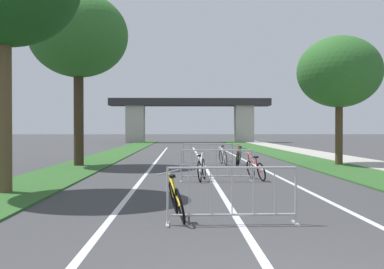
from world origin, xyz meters
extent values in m
cube|color=#2D5B26|center=(-5.71, 26.72, 0.03)|extent=(2.58, 65.31, 0.05)
cube|color=#2D5B26|center=(5.71, 26.72, 0.03)|extent=(2.58, 65.31, 0.05)
cube|color=#ADA89E|center=(8.19, 26.72, 0.04)|extent=(2.38, 65.31, 0.08)
cube|color=silver|center=(0.00, 18.89, 0.00)|extent=(0.14, 37.78, 0.01)
cube|color=silver|center=(2.43, 18.89, 0.00)|extent=(0.14, 37.78, 0.01)
cube|color=silver|center=(-2.43, 18.89, 0.00)|extent=(0.14, 37.78, 0.01)
cube|color=#2D2D30|center=(0.00, 53.98, 5.24)|extent=(20.84, 3.07, 0.93)
cube|color=#ADA89E|center=(-7.09, 53.98, 2.39)|extent=(2.33, 2.40, 4.78)
cube|color=#ADA89E|center=(7.09, 53.98, 2.39)|extent=(2.33, 2.40, 4.78)
cylinder|color=brown|center=(-5.77, 7.74, 2.07)|extent=(0.38, 0.38, 4.13)
cylinder|color=#3D2D1E|center=(-5.84, 16.57, 2.18)|extent=(0.45, 0.45, 4.36)
ellipsoid|color=#2D6628|center=(-5.84, 16.57, 6.08)|extent=(4.57, 4.57, 3.88)
cylinder|color=#4C3823|center=(6.41, 16.79, 1.48)|extent=(0.35, 0.35, 2.96)
ellipsoid|color=#2D6628|center=(6.41, 16.79, 4.45)|extent=(3.96, 3.96, 3.37)
cylinder|color=#ADADB2|center=(-1.32, 3.77, 0.53)|extent=(0.04, 0.04, 1.05)
cube|color=#ADADB2|center=(-1.32, 3.77, 0.01)|extent=(0.07, 0.44, 0.03)
cylinder|color=#ADADB2|center=(1.00, 3.81, 0.53)|extent=(0.04, 0.04, 1.05)
cube|color=#ADADB2|center=(1.00, 3.81, 0.01)|extent=(0.07, 0.44, 0.03)
cylinder|color=#ADADB2|center=(-0.16, 3.79, 1.03)|extent=(2.33, 0.08, 0.04)
cylinder|color=#ADADB2|center=(-0.16, 3.79, 0.18)|extent=(2.33, 0.08, 0.04)
cylinder|color=#ADADB2|center=(-0.93, 3.78, 0.61)|extent=(0.02, 0.02, 0.87)
cylinder|color=#ADADB2|center=(-0.55, 3.79, 0.61)|extent=(0.02, 0.02, 0.87)
cylinder|color=#ADADB2|center=(-0.16, 3.79, 0.61)|extent=(0.02, 0.02, 0.87)
cylinder|color=#ADADB2|center=(0.23, 3.80, 0.61)|extent=(0.02, 0.02, 0.87)
cylinder|color=#ADADB2|center=(0.62, 3.81, 0.61)|extent=(0.02, 0.02, 0.87)
cylinder|color=#ADADB2|center=(-1.09, 10.36, 0.53)|extent=(0.04, 0.04, 1.05)
cube|color=#ADADB2|center=(-1.09, 10.36, 0.01)|extent=(0.06, 0.44, 0.03)
cylinder|color=#ADADB2|center=(1.24, 10.39, 0.53)|extent=(0.04, 0.04, 1.05)
cube|color=#ADADB2|center=(1.24, 10.39, 0.01)|extent=(0.06, 0.44, 0.03)
cylinder|color=#ADADB2|center=(0.07, 10.37, 1.03)|extent=(2.33, 0.06, 0.04)
cylinder|color=#ADADB2|center=(0.07, 10.37, 0.18)|extent=(2.33, 0.06, 0.04)
cylinder|color=#ADADB2|center=(-0.70, 10.37, 0.61)|extent=(0.02, 0.02, 0.87)
cylinder|color=#ADADB2|center=(-0.31, 10.37, 0.61)|extent=(0.02, 0.02, 0.87)
cylinder|color=#ADADB2|center=(0.07, 10.37, 0.61)|extent=(0.02, 0.02, 0.87)
cylinder|color=#ADADB2|center=(0.46, 10.38, 0.61)|extent=(0.02, 0.02, 0.87)
cylinder|color=#ADADB2|center=(0.85, 10.38, 0.61)|extent=(0.02, 0.02, 0.87)
cylinder|color=#ADADB2|center=(-0.99, 16.97, 0.53)|extent=(0.04, 0.04, 1.05)
cube|color=#ADADB2|center=(-0.99, 16.97, 0.01)|extent=(0.07, 0.44, 0.03)
cylinder|color=#ADADB2|center=(1.34, 16.94, 0.53)|extent=(0.04, 0.04, 1.05)
cube|color=#ADADB2|center=(1.34, 16.94, 0.01)|extent=(0.07, 0.44, 0.03)
cylinder|color=#ADADB2|center=(0.18, 16.96, 1.03)|extent=(2.33, 0.07, 0.04)
cylinder|color=#ADADB2|center=(0.18, 16.96, 0.18)|extent=(2.33, 0.07, 0.04)
cylinder|color=#ADADB2|center=(-0.60, 16.97, 0.61)|extent=(0.02, 0.02, 0.87)
cylinder|color=#ADADB2|center=(-0.21, 16.96, 0.61)|extent=(0.02, 0.02, 0.87)
cylinder|color=#ADADB2|center=(0.18, 16.96, 0.61)|extent=(0.02, 0.02, 0.87)
cylinder|color=#ADADB2|center=(0.56, 16.95, 0.61)|extent=(0.02, 0.02, 0.87)
cylinder|color=#ADADB2|center=(0.95, 16.95, 0.61)|extent=(0.02, 0.02, 0.87)
torus|color=black|center=(1.51, 16.07, 0.34)|extent=(0.30, 0.70, 0.67)
torus|color=black|center=(1.71, 17.06, 0.34)|extent=(0.30, 0.70, 0.67)
cylinder|color=#1E7238|center=(1.65, 16.53, 0.59)|extent=(0.33, 0.96, 0.55)
cylinder|color=#1E7238|center=(1.62, 16.34, 0.60)|extent=(0.15, 0.14, 0.63)
cylinder|color=#1E7238|center=(1.54, 16.23, 0.31)|extent=(0.08, 0.33, 0.08)
cylinder|color=#1E7238|center=(1.75, 17.03, 0.59)|extent=(0.13, 0.11, 0.52)
cube|color=black|center=(1.67, 16.29, 0.91)|extent=(0.15, 0.26, 0.07)
cylinder|color=#99999E|center=(1.79, 16.99, 0.85)|extent=(0.42, 0.11, 0.11)
torus|color=black|center=(-1.09, 3.84, 0.33)|extent=(0.28, 0.69, 0.66)
torus|color=black|center=(-1.24, 4.84, 0.33)|extent=(0.28, 0.69, 0.66)
cylinder|color=gold|center=(-1.22, 4.31, 0.59)|extent=(0.29, 0.96, 0.55)
cylinder|color=gold|center=(-1.19, 4.12, 0.57)|extent=(0.16, 0.14, 0.58)
cylinder|color=gold|center=(-1.11, 4.00, 0.31)|extent=(0.06, 0.33, 0.08)
cylinder|color=gold|center=(-1.29, 4.81, 0.59)|extent=(0.15, 0.11, 0.53)
cube|color=black|center=(-1.24, 4.07, 0.85)|extent=(0.14, 0.25, 0.07)
cylinder|color=#99999E|center=(-1.34, 4.77, 0.85)|extent=(0.47, 0.09, 0.13)
torus|color=black|center=(1.56, 10.43, 0.32)|extent=(0.31, 0.65, 0.63)
torus|color=black|center=(1.35, 11.37, 0.32)|extent=(0.31, 0.65, 0.63)
cylinder|color=red|center=(1.40, 10.86, 0.60)|extent=(0.36, 0.90, 0.61)
cylinder|color=red|center=(1.46, 10.68, 0.53)|extent=(0.14, 0.14, 0.53)
cylinder|color=red|center=(1.53, 10.58, 0.29)|extent=(0.09, 0.31, 0.07)
cylinder|color=red|center=(1.30, 11.33, 0.60)|extent=(0.15, 0.12, 0.58)
cube|color=black|center=(1.41, 10.64, 0.79)|extent=(0.16, 0.26, 0.07)
cylinder|color=#99999E|center=(1.25, 11.29, 0.89)|extent=(0.51, 0.14, 0.13)
torus|color=black|center=(1.01, 16.91, 0.34)|extent=(0.20, 0.68, 0.67)
torus|color=black|center=(0.88, 17.91, 0.34)|extent=(0.20, 0.68, 0.67)
cylinder|color=#B7B7BC|center=(0.92, 17.38, 0.61)|extent=(0.23, 0.97, 0.59)
cylinder|color=#B7B7BC|center=(0.94, 17.19, 0.60)|extent=(0.11, 0.13, 0.64)
cylinder|color=#B7B7BC|center=(0.99, 17.07, 0.31)|extent=(0.06, 0.33, 0.08)
cylinder|color=#B7B7BC|center=(0.85, 17.88, 0.61)|extent=(0.10, 0.10, 0.56)
cube|color=black|center=(0.91, 17.16, 0.92)|extent=(0.13, 0.25, 0.06)
cylinder|color=#99999E|center=(0.83, 17.85, 0.89)|extent=(0.50, 0.09, 0.09)
torus|color=black|center=(1.82, 17.83, 0.35)|extent=(0.27, 0.70, 0.70)
torus|color=black|center=(1.57, 16.83, 0.35)|extent=(0.27, 0.70, 0.70)
cylinder|color=orange|center=(1.73, 17.35, 0.68)|extent=(0.22, 0.99, 0.69)
cylinder|color=orange|center=(1.77, 17.54, 0.57)|extent=(0.12, 0.11, 0.56)
cylinder|color=orange|center=(1.78, 17.67, 0.32)|extent=(0.11, 0.33, 0.08)
cylinder|color=orange|center=(1.61, 16.85, 0.68)|extent=(0.11, 0.08, 0.66)
cube|color=black|center=(1.80, 17.57, 0.85)|extent=(0.16, 0.26, 0.06)
cylinder|color=#99999E|center=(1.64, 16.87, 1.00)|extent=(0.54, 0.16, 0.08)
torus|color=black|center=(-0.48, 10.31, 0.35)|extent=(0.23, 0.70, 0.70)
torus|color=black|center=(-0.30, 11.29, 0.35)|extent=(0.23, 0.70, 0.70)
cylinder|color=silver|center=(-0.42, 10.78, 0.62)|extent=(0.17, 0.96, 0.59)
cylinder|color=silver|center=(-0.45, 10.60, 0.57)|extent=(0.11, 0.11, 0.56)
cylinder|color=silver|center=(-0.45, 10.47, 0.32)|extent=(0.09, 0.32, 0.08)
cylinder|color=silver|center=(-0.33, 11.27, 0.62)|extent=(0.10, 0.08, 0.56)
cube|color=black|center=(-0.48, 10.57, 0.84)|extent=(0.15, 0.26, 0.06)
cylinder|color=#99999E|center=(-0.35, 11.25, 0.90)|extent=(0.43, 0.11, 0.07)
camera|label=1|loc=(-1.07, -4.21, 1.72)|focal=41.75mm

